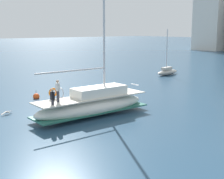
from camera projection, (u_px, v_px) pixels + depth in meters
The scene contains 5 objects.
ground_plane at pixel (88, 109), 26.84m from camera, with size 400.00×400.00×0.00m, color navy.
main_sailboat at pixel (93, 104), 24.65m from camera, with size 2.62×9.65×13.45m.
moored_catamaran at pixel (167, 71), 46.55m from camera, with size 1.65×4.72×6.52m.
seagull at pixel (7, 112), 25.05m from camera, with size 0.73×1.13×0.18m.
mooring_buoy at pixel (36, 97), 30.82m from camera, with size 0.63×0.63×0.91m.
Camera 1 is at (21.38, -15.06, 6.56)m, focal length 51.75 mm.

